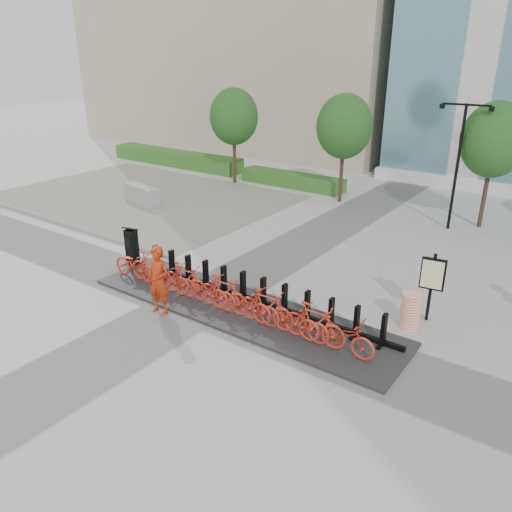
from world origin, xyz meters
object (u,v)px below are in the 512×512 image
Objects in this scene: bike_0 at (135,265)px; kiosk at (132,247)px; construction_barrel at (410,311)px; map_sign at (432,277)px; jersey_barrier at (141,194)px; worker_red at (158,280)px.

bike_0 is 1.16m from kiosk.
map_sign is at bearing 69.37° from construction_barrel.
jersey_barrier is 15.33m from map_sign.
construction_barrel is at bearing 1.68° from kiosk.
construction_barrel is 0.45× the size of jersey_barrier.
kiosk is 0.63× the size of jersey_barrier.
kiosk is 0.71× the size of map_sign.
bike_0 is 8.41m from construction_barrel.
worker_red is at bearing -37.20° from kiosk.
kiosk is 3.51m from worker_red.
bike_0 is at bearing -168.71° from map_sign.
bike_0 is at bearing 150.24° from worker_red.
worker_red is 11.34m from jersey_barrier.
construction_barrel is at bearing -5.01° from jersey_barrier.
worker_red is (3.05, -1.71, 0.24)m from kiosk.
kiosk is 9.56m from map_sign.
bike_0 reaches higher than construction_barrel.
bike_0 is 0.92× the size of map_sign.
jersey_barrier is at bearing 136.02° from worker_red.
map_sign is (8.37, 2.91, 0.74)m from bike_0.
jersey_barrier is (-6.57, 6.22, -0.12)m from bike_0.
kiosk is at bearing 53.06° from bike_0.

